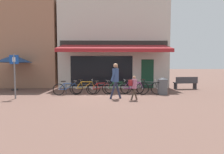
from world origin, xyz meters
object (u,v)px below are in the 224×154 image
at_px(pedestrian_child, 134,85).
at_px(cafe_parasol, 14,59).
at_px(bicycle_blue, 68,88).
at_px(bicycle_red, 101,88).
at_px(bicycle_purple, 133,88).
at_px(litter_bin, 163,86).
at_px(bicycle_black, 147,88).
at_px(parking_sign, 15,71).
at_px(park_bench, 186,83).
at_px(bicycle_green, 117,87).
at_px(bicycle_orange, 85,88).
at_px(pedestrian_adult, 116,77).

bearing_deg(pedestrian_child, cafe_parasol, 145.16).
xyz_separation_m(bicycle_blue, pedestrian_child, (3.50, -1.64, 0.37)).
height_order(bicycle_red, bicycle_purple, bicycle_purple).
bearing_deg(litter_bin, bicycle_black, 176.73).
distance_m(bicycle_blue, parking_sign, 2.82).
bearing_deg(bicycle_black, cafe_parasol, -175.19).
bearing_deg(bicycle_blue, pedestrian_child, -52.56).
xyz_separation_m(bicycle_purple, park_bench, (4.00, 2.16, 0.08)).
xyz_separation_m(bicycle_green, bicycle_purple, (0.88, -0.13, -0.00)).
xyz_separation_m(bicycle_purple, parking_sign, (-6.03, -1.22, 0.99)).
bearing_deg(bicycle_orange, bicycle_green, -9.32).
relative_size(pedestrian_child, litter_bin, 1.21).
relative_size(pedestrian_child, park_bench, 0.72).
height_order(bicycle_red, pedestrian_adult, pedestrian_adult).
distance_m(bicycle_green, pedestrian_child, 1.96).
distance_m(bicycle_blue, bicycle_orange, 0.96).
relative_size(pedestrian_child, cafe_parasol, 0.50).
xyz_separation_m(bicycle_orange, bicycle_black, (3.58, -0.03, -0.00)).
distance_m(bicycle_orange, cafe_parasol, 5.58).
bearing_deg(park_bench, parking_sign, -167.76).
height_order(bicycle_purple, litter_bin, litter_bin).
distance_m(pedestrian_adult, cafe_parasol, 7.48).
height_order(pedestrian_adult, park_bench, pedestrian_adult).
xyz_separation_m(bicycle_blue, bicycle_purple, (3.69, 0.02, 0.03)).
height_order(bicycle_red, cafe_parasol, cafe_parasol).
relative_size(bicycle_green, litter_bin, 1.82).
bearing_deg(pedestrian_child, bicycle_black, 48.99).
bearing_deg(parking_sign, litter_bin, 8.90).
bearing_deg(litter_bin, bicycle_purple, 179.77).
xyz_separation_m(bicycle_blue, bicycle_orange, (0.96, 0.09, 0.03)).
relative_size(bicycle_blue, parking_sign, 0.69).
bearing_deg(bicycle_purple, bicycle_green, -178.10).
distance_m(bicycle_green, cafe_parasol, 7.27).
distance_m(bicycle_blue, bicycle_black, 4.54).
xyz_separation_m(pedestrian_child, parking_sign, (-5.84, 0.44, 0.64)).
relative_size(bicycle_blue, bicycle_orange, 0.88).
height_order(bicycle_blue, pedestrian_adult, pedestrian_adult).
bearing_deg(bicycle_red, bicycle_black, -27.79).
bearing_deg(bicycle_purple, bicycle_blue, -169.12).
height_order(bicycle_orange, park_bench, bicycle_orange).
bearing_deg(bicycle_red, litter_bin, -27.96).
distance_m(bicycle_black, cafe_parasol, 8.94).
xyz_separation_m(pedestrian_adult, parking_sign, (-5.00, 0.10, 0.27)).
bearing_deg(cafe_parasol, parking_sign, -61.15).
height_order(bicycle_green, bicycle_black, bicycle_green).
distance_m(pedestrian_child, cafe_parasol, 8.44).
relative_size(litter_bin, parking_sign, 0.44).
xyz_separation_m(bicycle_orange, bicycle_purple, (2.73, -0.07, -0.01)).
height_order(bicycle_black, litter_bin, litter_bin).
distance_m(bicycle_orange, pedestrian_adult, 2.31).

